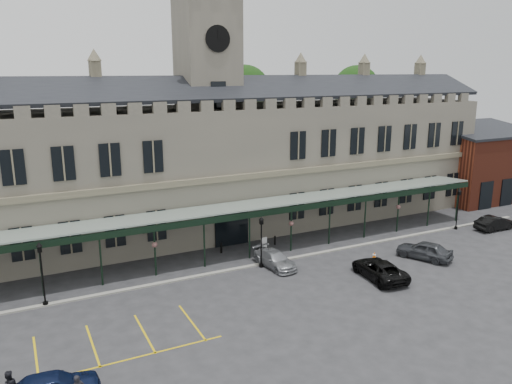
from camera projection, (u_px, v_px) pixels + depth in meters
name	position (u px, v px, depth m)	size (l,w,h in m)	color
ground	(293.00, 291.00, 35.60)	(140.00, 140.00, 0.00)	#2A2A2C
station_building	(210.00, 165.00, 47.88)	(60.00, 10.36, 17.30)	#5E5A4F
clock_tower	(208.00, 95.00, 46.37)	(5.60, 5.60, 24.80)	#5E5A4F
canopy	(248.00, 230.00, 41.51)	(50.00, 4.10, 4.30)	#8C9E93
brick_annex	(480.00, 165.00, 60.62)	(12.40, 8.36, 9.23)	maroon
kerb	(259.00, 264.00, 40.36)	(60.00, 0.40, 0.12)	gray
parking_markings	(94.00, 349.00, 28.22)	(16.00, 6.00, 0.01)	gold
tree_behind_mid	(245.00, 93.00, 57.73)	(6.00, 6.00, 16.00)	#332314
tree_behind_right	(356.00, 90.00, 64.67)	(6.00, 6.00, 16.00)	#332314
lamp_post_left	(42.00, 269.00, 32.78)	(0.43, 0.43, 4.52)	black
lamp_post_mid	(261.00, 237.00, 39.39)	(0.40, 0.40, 4.24)	black
lamp_post_right	(458.00, 205.00, 48.93)	(0.39, 0.39, 4.12)	black
traffic_cone	(374.00, 256.00, 41.48)	(0.42, 0.42, 0.67)	orange
sign_board	(264.00, 244.00, 43.83)	(0.64, 0.08, 1.09)	black
bollard_left	(221.00, 248.00, 42.96)	(0.17, 0.17, 0.95)	black
bollard_right	(275.00, 240.00, 45.02)	(0.15, 0.15, 0.83)	black
car_taxi	(275.00, 259.00, 39.90)	(1.80, 4.42, 1.28)	gray
car_van	(379.00, 269.00, 37.70)	(2.37, 5.15, 1.43)	black
car_right_a	(424.00, 250.00, 41.56)	(1.81, 4.50, 1.53)	#36383D
car_right_b	(495.00, 223.00, 49.14)	(1.48, 4.26, 1.40)	black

